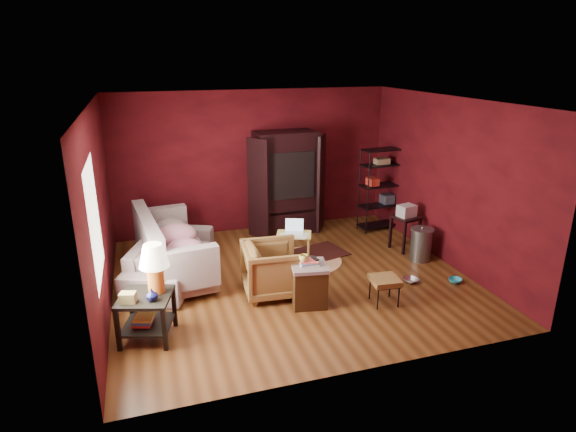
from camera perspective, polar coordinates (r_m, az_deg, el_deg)
name	(u,v)px	position (r m, az deg, el deg)	size (l,w,h in m)	color
room	(290,195)	(7.29, 0.21, 2.45)	(5.54, 5.04, 2.84)	brown
sofa	(170,250)	(7.98, -13.76, -3.90)	(2.30, 0.67, 0.90)	gray
armchair	(273,267)	(7.20, -1.78, -6.02)	(0.85, 0.79, 0.87)	black
pet_bowl_steel	(411,275)	(7.90, 14.39, -6.81)	(0.24, 0.06, 0.24)	#B4B6BB
pet_bowl_turquoise	(456,276)	(8.10, 19.25, -6.78)	(0.21, 0.06, 0.21)	#28A2BE
vase	(152,295)	(6.13, -15.84, -8.99)	(0.15, 0.15, 0.15)	#0C0F3F
mug	(304,257)	(6.73, 1.86, -4.92)	(0.12, 0.10, 0.12)	#E2E16E
side_table	(150,283)	(6.26, -16.03, -7.63)	(0.78, 0.78, 1.24)	black
sofa_cushions	(170,249)	(7.97, -13.84, -3.81)	(1.17, 2.37, 0.96)	gray
hamper	(309,283)	(6.96, 2.48, -7.99)	(0.58, 0.58, 0.71)	#462610
footstool	(385,281)	(7.09, 11.41, -7.59)	(0.43, 0.43, 0.40)	black
rug_round	(306,260)	(8.46, 2.17, -5.29)	(1.61, 1.61, 0.01)	white
rug_oriental	(315,253)	(8.73, 3.19, -4.46)	(1.26, 0.98, 0.01)	#481613
laptop_desk	(294,237)	(8.30, 0.71, -2.45)	(0.70, 0.61, 0.73)	#FFEA74
tv_armoire	(286,181)	(9.51, -0.26, 4.17)	(1.60, 0.87, 2.03)	black
wire_shelving	(381,186)	(9.87, 10.93, 3.54)	(0.85, 0.44, 1.67)	black
small_stand	(406,216)	(8.99, 13.83, -0.05)	(0.51, 0.51, 0.85)	black
trash_can	(421,244)	(8.70, 15.49, -3.24)	(0.49, 0.49, 0.62)	gray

